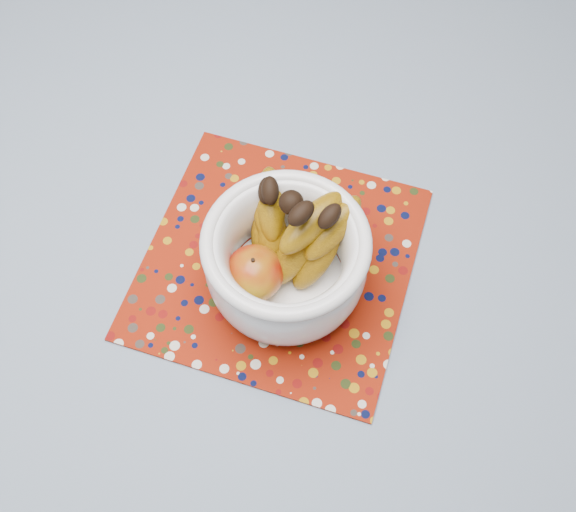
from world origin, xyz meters
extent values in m
plane|color=#2D2826|center=(0.00, 0.00, 0.00)|extent=(4.00, 4.00, 0.00)
cube|color=brown|center=(0.00, 0.00, 0.73)|extent=(1.20, 1.20, 0.04)
cylinder|color=brown|center=(-0.53, 0.53, 0.35)|extent=(0.06, 0.06, 0.71)
cylinder|color=brown|center=(0.62, 0.06, 0.22)|extent=(0.04, 0.04, 0.44)
cube|color=slate|center=(0.00, 0.00, 0.76)|extent=(1.32, 1.32, 0.01)
cube|color=maroon|center=(0.12, -0.04, 0.76)|extent=(0.41, 0.41, 0.00)
cylinder|color=white|center=(0.14, -0.06, 0.77)|extent=(0.10, 0.10, 0.01)
cylinder|color=white|center=(0.14, -0.06, 0.78)|extent=(0.15, 0.15, 0.01)
torus|color=white|center=(0.14, -0.06, 0.88)|extent=(0.20, 0.20, 0.02)
ellipsoid|color=maroon|center=(0.11, -0.09, 0.82)|extent=(0.07, 0.07, 0.07)
sphere|color=black|center=(0.13, -0.02, 0.90)|extent=(0.03, 0.03, 0.03)
camera|label=1|loc=(0.33, -0.40, 1.56)|focal=42.00mm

